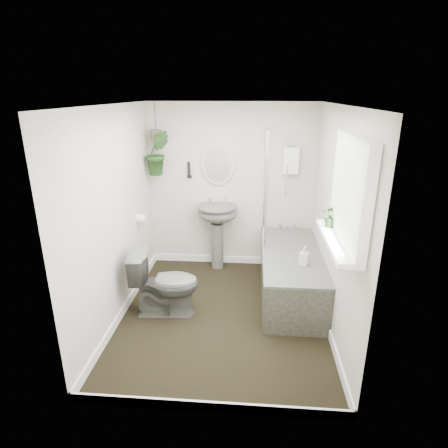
{
  "coord_description": "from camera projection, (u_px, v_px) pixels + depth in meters",
  "views": [
    {
      "loc": [
        0.31,
        -3.69,
        2.42
      ],
      "look_at": [
        0.0,
        0.15,
        1.05
      ],
      "focal_mm": 30.0,
      "sensor_mm": 36.0,
      "label": 1
    }
  ],
  "objects": [
    {
      "name": "wall_front",
      "position": [
        206.0,
        285.0,
        2.59
      ],
      "size": [
        2.3,
        0.02,
        2.3
      ],
      "primitive_type": "cube",
      "color": "silver",
      "rests_on": "ground"
    },
    {
      "name": "pedestal_sink",
      "position": [
        217.0,
        237.0,
        5.31
      ],
      "size": [
        0.63,
        0.56,
        0.94
      ],
      "primitive_type": null,
      "rotation": [
        0.0,
        0.0,
        -0.18
      ],
      "color": "#505049",
      "rests_on": "floor"
    },
    {
      "name": "bathtub",
      "position": [
        291.0,
        274.0,
        4.61
      ],
      "size": [
        0.72,
        1.72,
        0.58
      ],
      "primitive_type": null,
      "color": "#505049",
      "rests_on": "floor"
    },
    {
      "name": "hanging_plant",
      "position": [
        157.0,
        153.0,
        4.95
      ],
      "size": [
        0.4,
        0.36,
        0.59
      ],
      "primitive_type": "imported",
      "rotation": [
        0.0,
        0.0,
        0.38
      ],
      "color": "black",
      "rests_on": "ceiling"
    },
    {
      "name": "skirting",
      "position": [
        223.0,
        310.0,
        4.28
      ],
      "size": [
        2.3,
        2.8,
        0.1
      ],
      "primitive_type": "cube",
      "color": "white",
      "rests_on": "floor"
    },
    {
      "name": "toilet",
      "position": [
        165.0,
        283.0,
        4.22
      ],
      "size": [
        0.77,
        0.48,
        0.76
      ],
      "primitive_type": "imported",
      "rotation": [
        0.0,
        0.0,
        1.64
      ],
      "color": "#505049",
      "rests_on": "floor"
    },
    {
      "name": "soap_bottle",
      "position": [
        304.0,
        256.0,
        4.18
      ],
      "size": [
        0.13,
        0.13,
        0.21
      ],
      "primitive_type": "imported",
      "rotation": [
        0.0,
        0.0,
        -0.4
      ],
      "color": "black",
      "rests_on": "bathtub"
    },
    {
      "name": "shower_box",
      "position": [
        291.0,
        161.0,
        4.98
      ],
      "size": [
        0.2,
        0.1,
        0.35
      ],
      "primitive_type": "cube",
      "color": "white",
      "rests_on": "wall_back"
    },
    {
      "name": "oval_mirror",
      "position": [
        218.0,
        163.0,
        5.1
      ],
      "size": [
        0.46,
        0.03,
        0.62
      ],
      "primitive_type": "ellipsoid",
      "color": "#BCB69E",
      "rests_on": "wall_back"
    },
    {
      "name": "wall_back",
      "position": [
        231.0,
        187.0,
        5.24
      ],
      "size": [
        2.3,
        0.02,
        2.3
      ],
      "primitive_type": "cube",
      "color": "silver",
      "rests_on": "ground"
    },
    {
      "name": "bath_screen",
      "position": [
        266.0,
        186.0,
        4.77
      ],
      "size": [
        0.04,
        0.72,
        1.4
      ],
      "primitive_type": null,
      "color": "silver",
      "rests_on": "bathtub"
    },
    {
      "name": "hanging_pot",
      "position": [
        156.0,
        135.0,
        4.87
      ],
      "size": [
        0.16,
        0.16,
        0.12
      ],
      "primitive_type": "cylinder",
      "color": "brown",
      "rests_on": "ceiling"
    },
    {
      "name": "wall_left",
      "position": [
        115.0,
        217.0,
        4.0
      ],
      "size": [
        0.02,
        2.8,
        2.3
      ],
      "primitive_type": "cube",
      "color": "silver",
      "rests_on": "ground"
    },
    {
      "name": "toilet_roll_holder",
      "position": [
        141.0,
        218.0,
        4.74
      ],
      "size": [
        0.11,
        0.11,
        0.11
      ],
      "primitive_type": "cylinder",
      "rotation": [
        0.0,
        1.57,
        0.0
      ],
      "color": "white",
      "rests_on": "wall_left"
    },
    {
      "name": "window_recess",
      "position": [
        350.0,
        193.0,
        3.01
      ],
      "size": [
        0.08,
        1.0,
        0.9
      ],
      "primitive_type": "cube",
      "color": "white",
      "rests_on": "wall_right"
    },
    {
      "name": "ceiling",
      "position": [
        223.0,
        104.0,
        3.53
      ],
      "size": [
        2.3,
        2.8,
        0.02
      ],
      "primitive_type": "cube",
      "color": "white",
      "rests_on": "ground"
    },
    {
      "name": "sill_plant",
      "position": [
        332.0,
        215.0,
        3.39
      ],
      "size": [
        0.23,
        0.21,
        0.22
      ],
      "primitive_type": "imported",
      "rotation": [
        0.0,
        0.0,
        -0.25
      ],
      "color": "black",
      "rests_on": "window_sill"
    },
    {
      "name": "wall_sconce",
      "position": [
        189.0,
        170.0,
        5.15
      ],
      "size": [
        0.04,
        0.04,
        0.22
      ],
      "primitive_type": "cylinder",
      "color": "black",
      "rests_on": "wall_back"
    },
    {
      "name": "window_blinds",
      "position": [
        345.0,
        193.0,
        3.01
      ],
      "size": [
        0.01,
        0.86,
        0.76
      ],
      "primitive_type": "cube",
      "color": "white",
      "rests_on": "wall_right"
    },
    {
      "name": "floor",
      "position": [
        223.0,
        315.0,
        4.3
      ],
      "size": [
        2.3,
        2.8,
        0.02
      ],
      "primitive_type": "cube",
      "color": "black",
      "rests_on": "ground"
    },
    {
      "name": "wall_right",
      "position": [
        336.0,
        223.0,
        3.83
      ],
      "size": [
        0.02,
        2.8,
        2.3
      ],
      "primitive_type": "cube",
      "color": "silver",
      "rests_on": "ground"
    },
    {
      "name": "window_sill",
      "position": [
        336.0,
        241.0,
        3.15
      ],
      "size": [
        0.18,
        1.0,
        0.04
      ],
      "primitive_type": "cube",
      "color": "white",
      "rests_on": "wall_right"
    }
  ]
}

